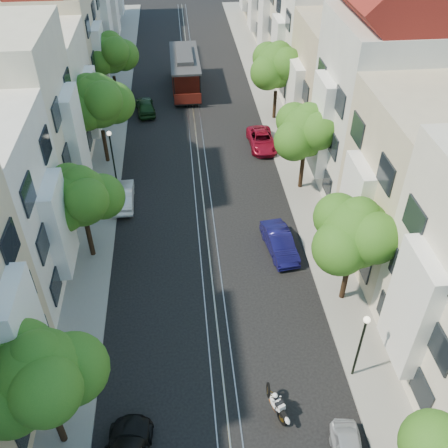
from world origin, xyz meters
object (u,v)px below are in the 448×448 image
object	(u,v)px
parked_car_e_mid	(280,243)
parked_car_w_mid	(123,196)
sportbike_rider	(277,404)
tree_e_c	(307,132)
cable_car	(185,70)
tree_e_b	(356,235)
parked_car_e_far	(262,140)
tree_w_b	(82,198)
tree_w_a	(41,378)
lamp_west	(112,149)
tree_w_d	(111,54)
parked_car_w_far	(145,106)
tree_w_c	(99,103)
lamp_east	(362,338)
tree_e_d	(278,66)

from	to	relation	value
parked_car_e_mid	parked_car_w_mid	bearing A→B (deg)	141.51
sportbike_rider	parked_car_w_mid	world-z (taller)	parked_car_w_mid
tree_e_c	cable_car	world-z (taller)	tree_e_c
tree_e_b	cable_car	distance (m)	30.30
cable_car	parked_car_e_far	xyz separation A→B (m)	(5.81, -11.99, -1.38)
tree_w_b	tree_w_a	bearing A→B (deg)	-90.00
tree_e_c	lamp_west	distance (m)	13.82
tree_w_d	parked_car_w_far	xyz separation A→B (m)	(2.74, -2.67, -3.92)
tree_e_b	tree_w_c	distance (m)	21.53
tree_w_a	parked_car_e_mid	size ratio (longest dim) A/B	1.63
cable_car	tree_w_b	bearing A→B (deg)	-105.97
tree_e_c	sportbike_rider	bearing A→B (deg)	-105.96
tree_w_c	parked_car_w_mid	size ratio (longest dim) A/B	1.76
lamp_east	parked_car_e_mid	xyz separation A→B (m)	(-1.90, 9.29, -2.17)
lamp_east	cable_car	bearing A→B (deg)	101.27
lamp_west	sportbike_rider	world-z (taller)	lamp_west
tree_w_a	sportbike_rider	distance (m)	10.19
parked_car_e_mid	cable_car	bearing A→B (deg)	93.56
lamp_west	parked_car_e_far	bearing A→B (deg)	19.66
tree_w_d	tree_e_b	bearing A→B (deg)	-61.93
tree_e_b	tree_e_d	xyz separation A→B (m)	(0.00, 22.00, 0.13)
tree_e_d	parked_car_w_mid	xyz separation A→B (m)	(-12.86, -11.70, -4.20)
tree_e_c	tree_w_a	size ratio (longest dim) A/B	0.98
lamp_west	tree_w_b	bearing A→B (deg)	-95.97
tree_w_a	cable_car	size ratio (longest dim) A/B	0.76
tree_e_d	tree_w_c	size ratio (longest dim) A/B	0.97
cable_car	parked_car_w_mid	distance (m)	19.58
tree_w_b	parked_car_e_far	xyz separation A→B (m)	(12.45, 12.17, -3.78)
tree_e_c	parked_car_w_mid	distance (m)	13.47
tree_e_d	lamp_east	distance (m)	27.07
lamp_west	parked_car_e_far	distance (m)	12.53
tree_w_b	tree_w_d	size ratio (longest dim) A/B	0.96
tree_w_b	lamp_east	distance (m)	16.81
tree_e_c	parked_car_w_mid	xyz separation A→B (m)	(-12.86, -0.70, -3.93)
tree_e_b	tree_w_b	size ratio (longest dim) A/B	1.07
tree_e_d	lamp_west	xyz separation A→B (m)	(-13.56, -8.98, -2.02)
parked_car_e_mid	tree_e_b	bearing A→B (deg)	-64.08
tree_e_c	tree_w_c	distance (m)	15.25
tree_e_b	tree_w_d	xyz separation A→B (m)	(-14.40, 27.00, -0.13)
tree_w_a	lamp_west	distance (m)	20.13
tree_w_d	lamp_west	world-z (taller)	tree_w_d
tree_w_c	parked_car_e_far	world-z (taller)	tree_w_c
tree_w_b	lamp_west	distance (m)	8.22
lamp_east	lamp_west	xyz separation A→B (m)	(-12.60, 18.00, 0.00)
tree_w_d	tree_e_c	bearing A→B (deg)	-48.01
tree_w_a	parked_car_w_mid	bearing A→B (deg)	84.92
tree_e_c	lamp_west	size ratio (longest dim) A/B	1.57
tree_e_c	tree_w_c	size ratio (longest dim) A/B	0.92
sportbike_rider	parked_car_e_mid	size ratio (longest dim) A/B	0.44
tree_w_b	tree_w_d	xyz separation A→B (m)	(0.00, 22.00, 0.20)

